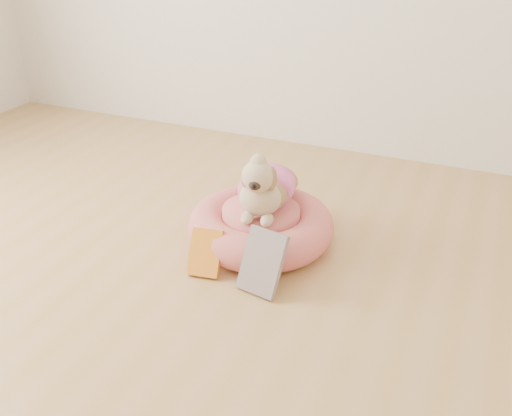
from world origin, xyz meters
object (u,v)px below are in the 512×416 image
at_px(book_yellow, 206,253).
at_px(book_white, 262,262).
at_px(pet_bed, 261,226).
at_px(dog, 265,176).

height_order(book_yellow, book_white, book_white).
bearing_deg(pet_bed, dog, 23.99).
distance_m(book_yellow, book_white, 0.23).
xyz_separation_m(book_yellow, book_white, (0.23, -0.01, 0.03)).
xyz_separation_m(pet_bed, dog, (0.01, 0.01, 0.22)).
relative_size(pet_bed, book_yellow, 3.31).
bearing_deg(pet_bed, book_white, -66.23).
relative_size(pet_bed, dog, 1.54).
distance_m(pet_bed, dog, 0.22).
bearing_deg(book_white, pet_bed, 124.26).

